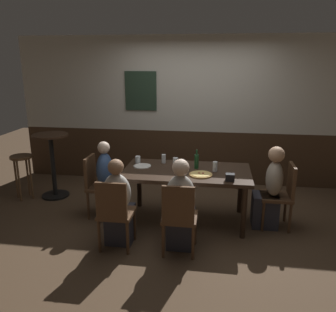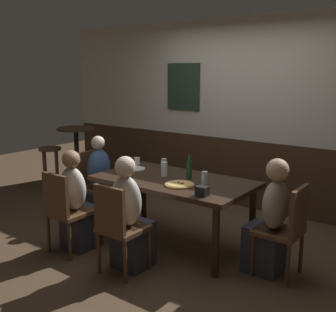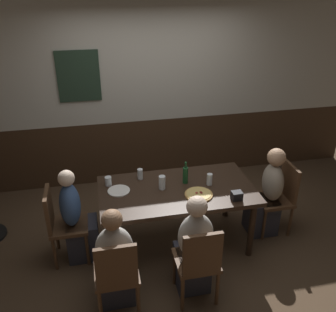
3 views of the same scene
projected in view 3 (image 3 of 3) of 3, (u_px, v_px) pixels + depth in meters
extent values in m
plane|color=#4C3826|center=(176.00, 241.00, 4.37)|extent=(12.00, 12.00, 0.00)
cube|color=#3D2819|center=(152.00, 148.00, 5.60)|extent=(6.40, 0.10, 0.95)
cube|color=beige|center=(150.00, 63.00, 5.02)|extent=(6.40, 0.10, 1.65)
cube|color=#233828|center=(79.00, 76.00, 4.83)|extent=(0.56, 0.03, 0.68)
cube|color=black|center=(177.00, 191.00, 4.05)|extent=(1.72, 0.93, 0.05)
cylinder|color=black|center=(113.00, 249.00, 3.74)|extent=(0.07, 0.07, 0.69)
cylinder|color=black|center=(251.00, 230.00, 4.02)|extent=(0.07, 0.07, 0.69)
cylinder|color=black|center=(108.00, 207.00, 4.41)|extent=(0.07, 0.07, 0.69)
cylinder|color=black|center=(227.00, 193.00, 4.70)|extent=(0.07, 0.07, 0.69)
cube|color=#513521|center=(196.00, 260.00, 3.47)|extent=(0.40, 0.40, 0.04)
cube|color=#513521|center=(202.00, 254.00, 3.21)|extent=(0.36, 0.04, 0.43)
cylinder|color=#513521|center=(174.00, 268.00, 3.69)|extent=(0.04, 0.04, 0.41)
cylinder|color=#513521|center=(207.00, 263.00, 3.76)|extent=(0.04, 0.04, 0.41)
cylinder|color=#513521|center=(183.00, 294.00, 3.39)|extent=(0.04, 0.04, 0.41)
cylinder|color=#513521|center=(217.00, 288.00, 3.46)|extent=(0.04, 0.04, 0.41)
cube|color=#513521|center=(69.00, 225.00, 3.96)|extent=(0.40, 0.40, 0.04)
cube|color=#513521|center=(49.00, 209.00, 3.82)|extent=(0.04, 0.36, 0.43)
cylinder|color=#513521|center=(87.00, 230.00, 4.24)|extent=(0.04, 0.04, 0.41)
cylinder|color=#513521|center=(87.00, 250.00, 3.94)|extent=(0.04, 0.04, 0.41)
cylinder|color=#513521|center=(57.00, 234.00, 4.17)|extent=(0.04, 0.04, 0.41)
cylinder|color=#513521|center=(55.00, 254.00, 3.88)|extent=(0.04, 0.04, 0.41)
cube|color=#513521|center=(273.00, 200.00, 4.40)|extent=(0.40, 0.40, 0.04)
cube|color=#513521|center=(290.00, 181.00, 4.33)|extent=(0.04, 0.36, 0.43)
cylinder|color=#513521|center=(264.00, 225.00, 4.32)|extent=(0.04, 0.04, 0.41)
cylinder|color=#513521|center=(252.00, 209.00, 4.62)|extent=(0.04, 0.04, 0.41)
cylinder|color=#513521|center=(290.00, 222.00, 4.39)|extent=(0.04, 0.04, 0.41)
cylinder|color=#513521|center=(277.00, 206.00, 4.68)|extent=(0.04, 0.04, 0.41)
cube|color=#513521|center=(116.00, 273.00, 3.33)|extent=(0.40, 0.40, 0.04)
cube|color=#513521|center=(116.00, 267.00, 3.07)|extent=(0.36, 0.04, 0.43)
cylinder|color=#513521|center=(99.00, 280.00, 3.55)|extent=(0.04, 0.04, 0.41)
cylinder|color=#513521|center=(134.00, 275.00, 3.61)|extent=(0.04, 0.04, 0.41)
cylinder|color=#513521|center=(101.00, 308.00, 3.25)|extent=(0.04, 0.04, 0.41)
cylinder|color=#513521|center=(138.00, 302.00, 3.32)|extent=(0.04, 0.04, 0.41)
cube|color=#2D2D38|center=(192.00, 267.00, 3.68)|extent=(0.32, 0.34, 0.45)
ellipsoid|color=beige|center=(196.00, 236.00, 3.39)|extent=(0.34, 0.22, 0.49)
sphere|color=beige|center=(197.00, 206.00, 3.24)|extent=(0.19, 0.19, 0.19)
cube|color=#2D2D38|center=(83.00, 239.00, 4.07)|extent=(0.34, 0.32, 0.45)
ellipsoid|color=#334C7A|center=(70.00, 205.00, 3.84)|extent=(0.22, 0.34, 0.49)
sphere|color=beige|center=(66.00, 178.00, 3.70)|extent=(0.17, 0.17, 0.17)
cube|color=#2D2D38|center=(261.00, 215.00, 4.47)|extent=(0.34, 0.32, 0.45)
ellipsoid|color=tan|center=(273.00, 182.00, 4.28)|extent=(0.22, 0.34, 0.47)
sphere|color=tan|center=(276.00, 157.00, 4.13)|extent=(0.21, 0.21, 0.21)
cube|color=#2D2D38|center=(117.00, 279.00, 3.54)|extent=(0.32, 0.34, 0.45)
ellipsoid|color=beige|center=(114.00, 248.00, 3.26)|extent=(0.34, 0.22, 0.46)
sphere|color=#936B4C|center=(112.00, 220.00, 3.11)|extent=(0.19, 0.19, 0.19)
cylinder|color=tan|center=(199.00, 195.00, 3.92)|extent=(0.30, 0.30, 0.02)
cylinder|color=#DBB760|center=(199.00, 194.00, 3.91)|extent=(0.27, 0.27, 0.01)
cylinder|color=maroon|center=(201.00, 193.00, 3.92)|extent=(0.03, 0.03, 0.00)
cylinder|color=maroon|center=(197.00, 193.00, 3.92)|extent=(0.03, 0.03, 0.00)
cylinder|color=maroon|center=(201.00, 192.00, 3.93)|extent=(0.03, 0.03, 0.00)
cylinder|color=silver|center=(140.00, 174.00, 4.21)|extent=(0.06, 0.06, 0.13)
cylinder|color=#331E14|center=(140.00, 176.00, 4.22)|extent=(0.05, 0.05, 0.08)
cylinder|color=silver|center=(210.00, 179.00, 4.09)|extent=(0.06, 0.06, 0.13)
cylinder|color=gold|center=(209.00, 181.00, 4.10)|extent=(0.06, 0.06, 0.10)
cylinder|color=silver|center=(108.00, 181.00, 4.09)|extent=(0.08, 0.08, 0.10)
cylinder|color=gold|center=(108.00, 183.00, 4.10)|extent=(0.07, 0.07, 0.06)
cylinder|color=silver|center=(162.00, 183.00, 4.01)|extent=(0.07, 0.07, 0.16)
cylinder|color=silver|center=(162.00, 185.00, 4.02)|extent=(0.06, 0.06, 0.09)
cylinder|color=#194723|center=(185.00, 175.00, 4.12)|extent=(0.06, 0.06, 0.19)
cylinder|color=#194723|center=(186.00, 165.00, 4.06)|extent=(0.03, 0.03, 0.07)
cylinder|color=white|center=(119.00, 191.00, 3.99)|extent=(0.25, 0.25, 0.01)
cube|color=black|center=(237.00, 196.00, 3.83)|extent=(0.11, 0.09, 0.09)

